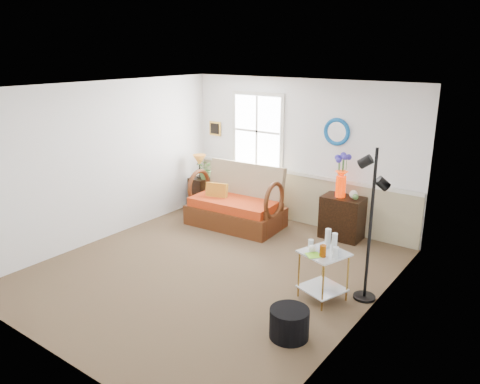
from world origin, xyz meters
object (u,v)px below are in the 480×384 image
Objects in this scene: loveseat at (235,197)px; side_table at (323,276)px; cabinet at (342,218)px; floor_lamp at (370,227)px; ottoman at (289,323)px; lamp_stand at (200,193)px.

loveseat is 2.57× the size of side_table.
cabinet is 0.37× the size of floor_lamp.
side_table is 1.46× the size of ottoman.
lamp_stand is at bearing 143.05° from ottoman.
loveseat is 1.22m from lamp_stand.
lamp_stand is 1.41× the size of ottoman.
cabinet is 1.64× the size of ottoman.
lamp_stand is 2.96m from cabinet.
cabinet reaches higher than side_table.
floor_lamp is at bearing -24.83° from loveseat.
loveseat is at bearing -163.53° from cabinet.
cabinet is 2.11m from floor_lamp.
floor_lamp reaches higher than loveseat.
floor_lamp reaches higher than ottoman.
ottoman is (3.69, -2.78, -0.14)m from lamp_stand.
side_table is 0.33× the size of floor_lamp.
lamp_stand is 4.62m from ottoman.
cabinet is at bearing 14.14° from loveseat.
cabinet is 1.12× the size of side_table.
cabinet is at bearing 4.38° from lamp_stand.
ottoman is at bearing -85.06° from side_table.
cabinet is (1.80, 0.59, -0.18)m from loveseat.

